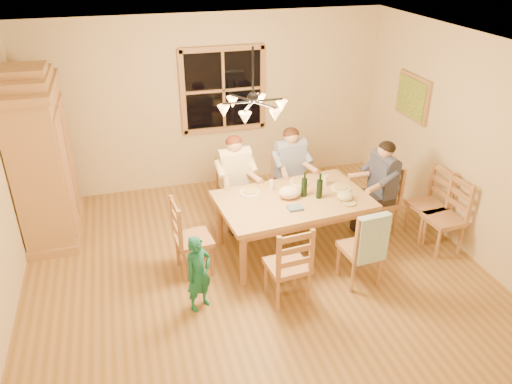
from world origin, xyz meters
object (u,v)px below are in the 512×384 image
object	(u,v)px
chair_near_right	(359,259)
child	(199,273)
chandelier	(253,106)
armoire	(43,162)
chair_end_right	(378,211)
adult_plaid_man	(291,161)
adult_woman	(235,170)
adult_slate_man	(382,176)
wine_bottle_b	(320,186)
chair_far_right	(289,195)
chair_spare_front	(426,216)
chair_spare_back	(441,229)
wine_bottle_a	(304,184)
chair_near_left	(287,277)
dining_table	(293,205)
chair_far_left	(236,205)
chair_end_left	(194,250)

from	to	relation	value
chair_near_right	child	bearing A→B (deg)	173.50
chandelier	armoire	size ratio (longest dim) A/B	0.33
chair_end_right	adult_plaid_man	xyz separation A→B (m)	(-1.01, 0.79, 0.54)
adult_woman	adult_slate_man	distance (m)	1.98
adult_woman	wine_bottle_b	xyz separation A→B (m)	(0.87, -0.91, 0.08)
chair_end_right	adult_slate_man	world-z (taller)	adult_slate_man
adult_woman	child	bearing A→B (deg)	58.53
chair_far_right	chair_near_right	world-z (taller)	same
armoire	chair_near_right	xyz separation A→B (m)	(3.55, -2.14, -0.75)
chair_near_right	chair_spare_front	xyz separation A→B (m)	(1.32, 0.67, 0.00)
armoire	chair_spare_back	bearing A→B (deg)	-20.49
adult_plaid_man	chair_spare_front	world-z (taller)	adult_plaid_man
wine_bottle_a	chair_spare_back	size ratio (longest dim) A/B	0.33
chair_near_left	wine_bottle_b	distance (m)	1.27
chair_far_right	dining_table	bearing A→B (deg)	67.62
dining_table	chair_far_right	distance (m)	1.02
child	chair_near_left	bearing A→B (deg)	-36.96
chair_far_left	child	size ratio (longest dim) A/B	1.10
armoire	chair_near_left	bearing A→B (deg)	-40.43
chair_far_right	chair_near_left	size ratio (longest dim) A/B	1.00
chair_near_left	chair_spare_front	distance (m)	2.38
adult_woman	chair_spare_back	xyz separation A→B (m)	(2.42, -1.35, -0.54)
chair_end_right	chair_spare_back	bearing A→B (deg)	-143.12
dining_table	chair_far_left	xyz separation A→B (m)	(-0.55, 0.84, -0.36)
armoire	chair_end_right	size ratio (longest dim) A/B	2.32
adult_woman	chair_spare_front	size ratio (longest dim) A/B	0.88
chair_near_right	chair_near_left	bearing A→B (deg)	180.00
chair_near_left	chair_end_left	world-z (taller)	same
chair_spare_front	wine_bottle_b	bearing A→B (deg)	77.86
chair_far_left	chair_far_right	size ratio (longest dim) A/B	1.00
chair_far_left	chair_spare_back	xyz separation A→B (m)	(2.42, -1.35, 0.00)
dining_table	wine_bottle_b	size ratio (longest dim) A/B	5.97
chair_far_left	adult_plaid_man	size ratio (longest dim) A/B	1.13
wine_bottle_a	dining_table	bearing A→B (deg)	-170.19
chandelier	chair_far_right	bearing A→B (deg)	53.03
chair_near_left	dining_table	bearing A→B (deg)	62.10
chair_near_right	child	xyz separation A→B (m)	(-1.90, 0.04, 0.15)
armoire	child	size ratio (longest dim) A/B	2.55
wine_bottle_a	chair_spare_back	distance (m)	1.91
chair_far_right	chair_spare_back	xyz separation A→B (m)	(1.59, -1.43, 0.00)
chair_end_right	adult_slate_man	distance (m)	0.54
chair_end_left	wine_bottle_b	world-z (taller)	wine_bottle_b
child	chair_spare_back	distance (m)	3.24
armoire	chair_far_right	distance (m)	3.39
chair_spare_front	adult_woman	bearing A→B (deg)	58.83
dining_table	child	distance (m)	1.58
chandelier	armoire	xyz separation A→B (m)	(-2.42, 1.54, -1.02)
adult_plaid_man	child	world-z (taller)	adult_plaid_man
chair_end_left	wine_bottle_a	xyz separation A→B (m)	(1.45, 0.15, 0.62)
dining_table	chair_end_left	xyz separation A→B (m)	(-1.29, -0.12, -0.36)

